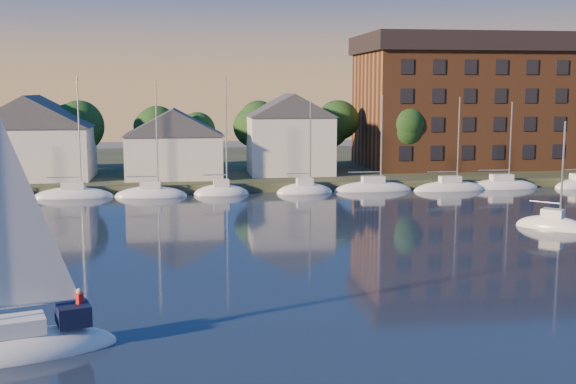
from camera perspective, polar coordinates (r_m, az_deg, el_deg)
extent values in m
plane|color=black|center=(30.90, 1.20, -13.47)|extent=(260.00, 260.00, 0.00)
cube|color=#2E3820|center=(104.06, -5.48, 1.87)|extent=(160.00, 50.00, 2.00)
cube|color=brown|center=(81.27, -4.73, 0.10)|extent=(120.00, 3.00, 1.00)
cube|color=white|center=(88.37, -19.41, 2.92)|extent=(13.00, 9.00, 6.00)
cube|color=white|center=(85.71, -8.97, 2.81)|extent=(11.00, 8.00, 5.00)
cube|color=white|center=(88.52, 0.15, 3.72)|extent=(10.00, 8.00, 7.00)
cube|color=brown|center=(101.07, 14.49, 6.29)|extent=(30.00, 16.00, 15.00)
cube|color=black|center=(101.19, 14.67, 11.22)|extent=(31.00, 17.00, 2.40)
cylinder|color=#362818|center=(94.19, -21.17, 2.37)|extent=(0.50, 0.50, 3.50)
sphere|color=#183B15|center=(93.89, -21.31, 5.07)|extent=(5.40, 5.40, 5.40)
cylinder|color=#362818|center=(92.71, -16.35, 2.51)|extent=(0.50, 0.50, 3.50)
sphere|color=#183B15|center=(92.40, -16.46, 5.26)|extent=(5.40, 5.40, 5.40)
cylinder|color=#362818|center=(91.90, -11.40, 2.63)|extent=(0.50, 0.50, 3.50)
sphere|color=#183B15|center=(91.58, -11.48, 5.40)|extent=(5.40, 5.40, 5.40)
cylinder|color=#362818|center=(91.78, -6.40, 2.74)|extent=(0.50, 0.50, 3.50)
sphere|color=#183B15|center=(91.47, -6.45, 5.51)|extent=(5.40, 5.40, 5.40)
cylinder|color=#362818|center=(92.36, -1.43, 2.82)|extent=(0.50, 0.50, 3.50)
sphere|color=#183B15|center=(92.05, -1.44, 5.58)|extent=(5.40, 5.40, 5.40)
cylinder|color=#362818|center=(93.62, 3.44, 2.88)|extent=(0.50, 0.50, 3.50)
sphere|color=#183B15|center=(93.31, 3.47, 5.60)|extent=(5.40, 5.40, 5.40)
cylinder|color=#362818|center=(95.54, 8.15, 2.92)|extent=(0.50, 0.50, 3.50)
sphere|color=#183B15|center=(95.24, 8.21, 5.58)|extent=(5.40, 5.40, 5.40)
cylinder|color=#362818|center=(98.07, 12.65, 2.94)|extent=(0.50, 0.50, 3.50)
sphere|color=#183B15|center=(97.78, 12.74, 5.53)|extent=(5.40, 5.40, 5.40)
cylinder|color=#362818|center=(101.18, 16.90, 2.94)|extent=(0.50, 0.50, 3.50)
sphere|color=#183B15|center=(100.89, 17.01, 5.45)|extent=(5.40, 5.40, 5.40)
cylinder|color=#362818|center=(104.80, 20.87, 2.92)|extent=(0.50, 0.50, 3.50)
sphere|color=#183B15|center=(104.53, 21.00, 5.35)|extent=(5.40, 5.40, 5.40)
cylinder|color=#A5A8AD|center=(79.72, -21.60, 3.70)|extent=(0.16, 0.16, 10.00)
ellipsoid|color=white|center=(78.99, -16.26, -0.44)|extent=(7.50, 2.40, 2.20)
cube|color=white|center=(78.81, -16.30, 0.50)|extent=(2.10, 1.32, 0.70)
cylinder|color=#A5A8AD|center=(78.24, -15.89, 3.89)|extent=(0.16, 0.16, 10.00)
cylinder|color=#A5A8AD|center=(78.83, -16.92, 1.10)|extent=(3.15, 0.12, 0.12)
ellipsoid|color=white|center=(78.24, -10.45, -0.32)|extent=(7.50, 2.40, 2.20)
cube|color=white|center=(78.06, -10.48, 0.62)|extent=(2.10, 1.32, 0.70)
cylinder|color=#A5A8AD|center=(77.57, -10.01, 4.04)|extent=(0.16, 0.16, 10.00)
cylinder|color=#A5A8AD|center=(78.00, -11.10, 1.23)|extent=(3.15, 0.12, 0.12)
ellipsoid|color=white|center=(78.31, -4.60, -0.20)|extent=(7.50, 2.40, 2.20)
cube|color=white|center=(78.13, -4.61, 0.74)|extent=(2.10, 1.32, 0.70)
cylinder|color=#A5A8AD|center=(77.71, -4.09, 4.15)|extent=(0.16, 0.16, 10.00)
cylinder|color=#A5A8AD|center=(77.98, -5.22, 1.35)|extent=(3.15, 0.12, 0.12)
ellipsoid|color=white|center=(79.19, 1.19, -0.09)|extent=(7.50, 2.40, 2.20)
cube|color=white|center=(79.01, 1.19, 0.85)|extent=(2.10, 1.32, 0.70)
cylinder|color=#A5A8AD|center=(78.68, 1.74, 4.22)|extent=(0.16, 0.16, 10.00)
cylinder|color=#A5A8AD|center=(78.78, 0.60, 1.45)|extent=(3.15, 0.12, 0.12)
ellipsoid|color=white|center=(80.85, 6.79, 0.03)|extent=(7.50, 2.40, 2.20)
cube|color=white|center=(80.68, 6.81, 0.94)|extent=(2.10, 1.32, 0.70)
cylinder|color=#A5A8AD|center=(80.43, 7.38, 4.24)|extent=(0.16, 0.16, 10.00)
cylinder|color=#A5A8AD|center=(80.37, 6.25, 1.54)|extent=(3.15, 0.12, 0.12)
ellipsoid|color=white|center=(83.26, 12.12, 0.14)|extent=(7.50, 2.40, 2.20)
cube|color=white|center=(83.09, 12.15, 1.03)|extent=(2.10, 1.32, 0.70)
cylinder|color=#A5A8AD|center=(82.92, 12.74, 4.22)|extent=(0.16, 0.16, 10.00)
cylinder|color=#A5A8AD|center=(82.71, 11.63, 1.60)|extent=(3.15, 0.12, 0.12)
ellipsoid|color=white|center=(86.34, 17.11, 0.24)|extent=(7.50, 2.40, 2.20)
cube|color=white|center=(86.18, 17.15, 1.10)|extent=(2.10, 1.32, 0.70)
cylinder|color=#A5A8AD|center=(86.08, 17.73, 4.18)|extent=(0.16, 0.16, 10.00)
cylinder|color=#A5A8AD|center=(85.74, 16.67, 1.65)|extent=(3.15, 0.12, 0.12)
ellipsoid|color=white|center=(90.03, 21.73, 0.33)|extent=(7.50, 2.40, 2.20)
cube|color=white|center=(89.87, 21.77, 1.15)|extent=(2.10, 1.32, 0.70)
cylinder|color=#A5A8AD|center=(89.38, 21.34, 1.69)|extent=(3.15, 0.12, 0.12)
ellipsoid|color=white|center=(34.03, -20.62, -11.94)|extent=(9.05, 5.15, 2.20)
cube|color=white|center=(33.61, -20.73, -9.85)|extent=(2.75, 2.16, 0.70)
cylinder|color=#A5A8AD|center=(33.44, -19.17, -8.35)|extent=(3.50, 1.16, 0.12)
cube|color=black|center=(33.78, -16.62, -9.21)|extent=(1.82, 2.00, 0.90)
ellipsoid|color=white|center=(62.92, 20.13, -2.75)|extent=(5.68, 5.69, 2.20)
cube|color=white|center=(62.70, 20.19, -1.59)|extent=(1.98, 1.98, 0.70)
cylinder|color=#A5A8AD|center=(62.06, 20.88, 1.62)|extent=(0.16, 0.16, 7.85)
cylinder|color=#A5A8AD|center=(62.76, 19.65, -0.77)|extent=(1.87, 1.87, 0.12)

